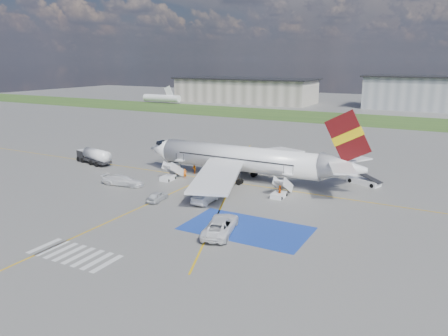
{
  "coord_description": "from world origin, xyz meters",
  "views": [
    {
      "loc": [
        29.56,
        -45.35,
        18.38
      ],
      "look_at": [
        1.16,
        7.07,
        3.5
      ],
      "focal_mm": 35.0,
      "sensor_mm": 36.0,
      "label": 1
    }
  ],
  "objects_px": {
    "gpu_cart": "(174,167)",
    "airliner": "(247,159)",
    "belt_loader": "(364,182)",
    "van_white_b": "(123,179)",
    "fuel_tanker": "(94,157)",
    "car_silver_a": "(157,196)",
    "car_silver_b": "(206,196)",
    "van_white_a": "(221,223)"
  },
  "relations": [
    {
      "from": "gpu_cart",
      "to": "car_silver_a",
      "type": "relative_size",
      "value": 0.59
    },
    {
      "from": "gpu_cart",
      "to": "van_white_b",
      "type": "distance_m",
      "value": 10.86
    },
    {
      "from": "fuel_tanker",
      "to": "car_silver_a",
      "type": "bearing_deg",
      "value": -13.35
    },
    {
      "from": "airliner",
      "to": "van_white_b",
      "type": "distance_m",
      "value": 19.1
    },
    {
      "from": "van_white_a",
      "to": "van_white_b",
      "type": "xyz_separation_m",
      "value": [
        -21.74,
        9.08,
        -0.14
      ]
    },
    {
      "from": "airliner",
      "to": "van_white_a",
      "type": "xyz_separation_m",
      "value": [
        6.51,
        -20.34,
        -2.26
      ]
    },
    {
      "from": "car_silver_b",
      "to": "van_white_a",
      "type": "distance_m",
      "value": 10.5
    },
    {
      "from": "belt_loader",
      "to": "car_silver_a",
      "type": "height_order",
      "value": "belt_loader"
    },
    {
      "from": "gpu_cart",
      "to": "van_white_b",
      "type": "xyz_separation_m",
      "value": [
        -1.88,
        -10.69,
        0.25
      ]
    },
    {
      "from": "fuel_tanker",
      "to": "van_white_a",
      "type": "height_order",
      "value": "fuel_tanker"
    },
    {
      "from": "car_silver_a",
      "to": "car_silver_b",
      "type": "distance_m",
      "value": 6.59
    },
    {
      "from": "gpu_cart",
      "to": "belt_loader",
      "type": "xyz_separation_m",
      "value": [
        29.79,
        7.12,
        -0.34
      ]
    },
    {
      "from": "airliner",
      "to": "van_white_b",
      "type": "relative_size",
      "value": 7.22
    },
    {
      "from": "fuel_tanker",
      "to": "belt_loader",
      "type": "distance_m",
      "value": 46.64
    },
    {
      "from": "airliner",
      "to": "car_silver_b",
      "type": "relative_size",
      "value": 7.06
    },
    {
      "from": "gpu_cart",
      "to": "car_silver_a",
      "type": "distance_m",
      "value": 16.0
    },
    {
      "from": "fuel_tanker",
      "to": "car_silver_a",
      "type": "distance_m",
      "value": 25.94
    },
    {
      "from": "belt_loader",
      "to": "car_silver_a",
      "type": "xyz_separation_m",
      "value": [
        -22.59,
        -21.4,
        0.26
      ]
    },
    {
      "from": "airliner",
      "to": "gpu_cart",
      "type": "height_order",
      "value": "airliner"
    },
    {
      "from": "fuel_tanker",
      "to": "van_white_b",
      "type": "relative_size",
      "value": 1.68
    },
    {
      "from": "belt_loader",
      "to": "van_white_b",
      "type": "relative_size",
      "value": 1.09
    },
    {
      "from": "airliner",
      "to": "van_white_a",
      "type": "height_order",
      "value": "airliner"
    },
    {
      "from": "car_silver_a",
      "to": "van_white_a",
      "type": "height_order",
      "value": "van_white_a"
    },
    {
      "from": "gpu_cart",
      "to": "airliner",
      "type": "bearing_deg",
      "value": -17.21
    },
    {
      "from": "airliner",
      "to": "car_silver_a",
      "type": "height_order",
      "value": "airliner"
    },
    {
      "from": "van_white_b",
      "to": "car_silver_b",
      "type": "bearing_deg",
      "value": -100.29
    },
    {
      "from": "van_white_b",
      "to": "fuel_tanker",
      "type": "bearing_deg",
      "value": 52.68
    },
    {
      "from": "gpu_cart",
      "to": "belt_loader",
      "type": "height_order",
      "value": "gpu_cart"
    },
    {
      "from": "car_silver_a",
      "to": "car_silver_b",
      "type": "height_order",
      "value": "car_silver_b"
    },
    {
      "from": "fuel_tanker",
      "to": "car_silver_b",
      "type": "height_order",
      "value": "fuel_tanker"
    },
    {
      "from": "car_silver_b",
      "to": "van_white_a",
      "type": "xyz_separation_m",
      "value": [
        6.64,
        -8.14,
        0.27
      ]
    },
    {
      "from": "fuel_tanker",
      "to": "belt_loader",
      "type": "xyz_separation_m",
      "value": [
        45.65,
        9.53,
        -0.79
      ]
    },
    {
      "from": "gpu_cart",
      "to": "car_silver_b",
      "type": "distance_m",
      "value": 17.62
    },
    {
      "from": "gpu_cart",
      "to": "van_white_b",
      "type": "bearing_deg",
      "value": -119.61
    },
    {
      "from": "gpu_cart",
      "to": "van_white_a",
      "type": "xyz_separation_m",
      "value": [
        19.87,
        -19.77,
        0.39
      ]
    },
    {
      "from": "airliner",
      "to": "car_silver_a",
      "type": "bearing_deg",
      "value": -112.53
    },
    {
      "from": "airliner",
      "to": "car_silver_a",
      "type": "distance_m",
      "value": 16.31
    },
    {
      "from": "gpu_cart",
      "to": "belt_loader",
      "type": "bearing_deg",
      "value": -6.23
    },
    {
      "from": "belt_loader",
      "to": "car_silver_a",
      "type": "bearing_deg",
      "value": -114.75
    },
    {
      "from": "belt_loader",
      "to": "car_silver_b",
      "type": "height_order",
      "value": "car_silver_b"
    },
    {
      "from": "airliner",
      "to": "van_white_b",
      "type": "bearing_deg",
      "value": -143.54
    },
    {
      "from": "fuel_tanker",
      "to": "car_silver_b",
      "type": "xyz_separation_m",
      "value": [
        29.09,
        -9.22,
        -0.33
      ]
    }
  ]
}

